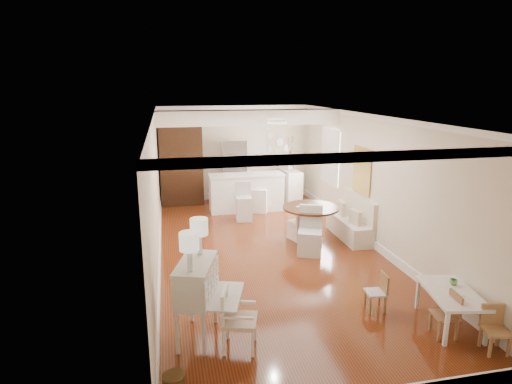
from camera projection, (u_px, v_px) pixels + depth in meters
name	position (u px, v px, depth m)	size (l,w,h in m)	color
room	(268.00, 156.00, 8.75)	(9.00, 9.04, 2.82)	brown
secretary_bureau	(197.00, 300.00, 5.79)	(0.88, 0.89, 1.12)	silver
gustavian_armchair	(240.00, 319.00, 5.59)	(0.48, 0.48, 0.83)	white
kids_table	(450.00, 309.00, 6.14)	(0.65, 1.09, 0.54)	white
kids_chair_a	(445.00, 314.00, 5.88)	(0.31, 0.31, 0.65)	#966944
kids_chair_b	(376.00, 292.00, 6.57)	(0.29, 0.29, 0.61)	olive
kids_chair_c	(496.00, 330.00, 5.53)	(0.31, 0.31, 0.63)	#AC7C4E
banquette	(350.00, 217.00, 9.68)	(0.52, 1.60, 0.98)	silver
dining_table	(310.00, 225.00, 9.37)	(1.21, 1.21, 0.82)	#482917
slip_chair_near	(310.00, 231.00, 8.72)	(0.47, 0.49, 0.99)	silver
slip_chair_far	(299.00, 221.00, 9.60)	(0.39, 0.41, 0.83)	white
breakfast_counter	(246.00, 192.00, 11.76)	(2.05, 0.65, 1.03)	white
bar_stool_left	(244.00, 202.00, 10.90)	(0.39, 0.39, 0.98)	silver
bar_stool_right	(260.00, 193.00, 11.63)	(0.41, 0.41, 1.04)	white
pantry_cabinet	(181.00, 165.00, 12.29)	(1.20, 0.60, 2.30)	#381E11
fridge	(246.00, 171.00, 12.70)	(0.75, 0.65, 1.80)	silver
sideboard	(290.00, 186.00, 12.71)	(0.44, 1.00, 0.95)	silver
pencil_cup	(453.00, 282.00, 6.27)	(0.11, 0.11, 0.09)	#68A45F
branch_vase	(289.00, 167.00, 12.59)	(0.17, 0.17, 0.17)	white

